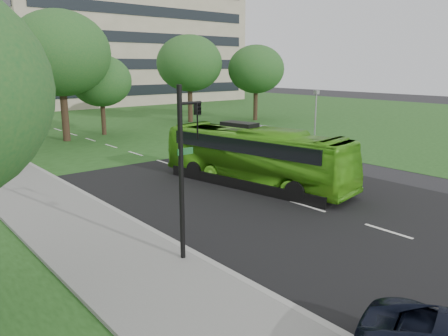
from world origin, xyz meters
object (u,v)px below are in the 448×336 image
traffic_light (186,161)px  tree_park_d (190,63)px  tree_park_b (60,54)px  camera_pole (316,110)px  sedan (263,134)px  tree_park_c (101,81)px  office_building (121,29)px  tree_park_e (256,69)px  bus (255,157)px

traffic_light → tree_park_d: bearing=46.4°
tree_park_b → camera_pole: bearing=-44.9°
tree_park_d → sedan: 16.76m
camera_pole → tree_park_c: bearing=147.9°
office_building → tree_park_c: bearing=-120.1°
tree_park_d → office_building: bearing=75.6°
tree_park_e → bus: (-19.93, -20.67, -4.32)m
bus → sedan: (9.36, 8.80, -0.77)m
traffic_light → tree_park_b: bearing=69.8°
tree_park_d → sedan: bearing=-103.4°
tree_park_d → camera_pole: tree_park_d is taller
traffic_light → tree_park_e: bearing=35.0°
office_building → tree_park_e: (-1.21, -34.98, -6.64)m
sedan → camera_pole: bearing=-147.3°
office_building → traffic_light: size_ratio=7.00×
office_building → sedan: 49.71m
tree_park_d → tree_park_e: (6.91, -3.45, -0.65)m
tree_park_c → tree_park_d: bearing=12.2°
tree_park_e → camera_pole: tree_park_e is taller
tree_park_c → sedan: bearing=-58.0°
tree_park_e → camera_pole: (-7.79, -14.97, -3.04)m
office_building → bus: (-21.14, -55.66, -10.96)m
sedan → camera_pole: 4.65m
bus → camera_pole: (12.14, 5.70, 1.28)m
tree_park_e → camera_pole: size_ratio=1.97×
bus → traffic_light: (-8.25, -5.37, 1.83)m
traffic_light → sedan: bearing=31.0°
tree_park_d → camera_pole: 18.81m
tree_park_d → sedan: size_ratio=2.07×
tree_park_b → traffic_light: tree_park_b is taller
tree_park_e → bus: 29.04m
bus → camera_pole: camera_pole is taller
bus → sedan: size_ratio=2.37×
tree_park_b → tree_park_c: (3.97, 1.22, -2.31)m
tree_park_d → tree_park_e: bearing=-26.5°
office_building → sedan: office_building is taller
bus → traffic_light: traffic_light is taller
tree_park_c → tree_park_e: 18.61m
tree_park_e → sedan: (-10.57, -11.87, -5.09)m
tree_park_b → camera_pole: (14.74, -14.69, -4.41)m
camera_pole → sedan: bearing=155.6°
tree_park_e → sedan: bearing=-131.7°
tree_park_c → sedan: (7.99, -12.80, -4.15)m
bus → traffic_light: 10.01m
traffic_light → bus: bearing=25.3°
traffic_light → camera_pole: size_ratio=1.31×
tree_park_b → bus: size_ratio=0.97×
office_building → traffic_light: bearing=-115.7°
tree_park_e → camera_pole: 17.15m
bus → tree_park_d: bearing=52.1°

